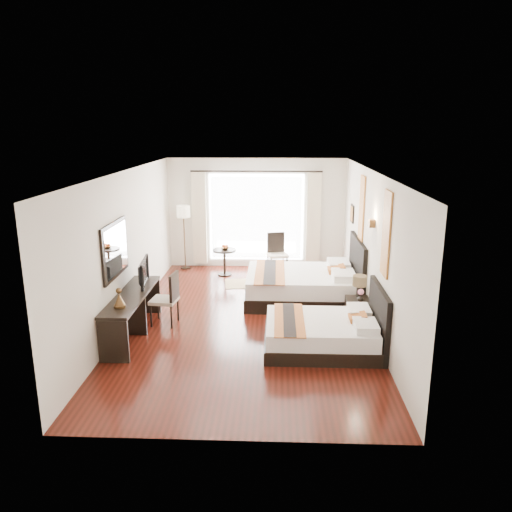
{
  "coord_description": "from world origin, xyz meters",
  "views": [
    {
      "loc": [
        0.51,
        -8.85,
        3.6
      ],
      "look_at": [
        0.13,
        0.36,
        1.17
      ],
      "focal_mm": 35.0,
      "sensor_mm": 36.0,
      "label": 1
    }
  ],
  "objects_px": {
    "console_desk": "(133,315)",
    "desk_chair": "(166,308)",
    "bed_far": "(305,285)",
    "bed_near": "(326,332)",
    "television": "(140,272)",
    "table_lamp": "(360,282)",
    "vase": "(361,298)",
    "fruit_bowl": "(225,248)",
    "nightstand": "(358,312)",
    "window_chair": "(277,261)",
    "floor_lamp": "(184,216)",
    "side_table": "(225,262)"
  },
  "relations": [
    {
      "from": "nightstand",
      "to": "fruit_bowl",
      "type": "xyz_separation_m",
      "value": [
        -2.76,
        3.06,
        0.43
      ]
    },
    {
      "from": "nightstand",
      "to": "floor_lamp",
      "type": "distance_m",
      "value": 5.39
    },
    {
      "from": "console_desk",
      "to": "side_table",
      "type": "relative_size",
      "value": 3.37
    },
    {
      "from": "nightstand",
      "to": "console_desk",
      "type": "bearing_deg",
      "value": -171.32
    },
    {
      "from": "floor_lamp",
      "to": "vase",
      "type": "bearing_deg",
      "value": -43.73
    },
    {
      "from": "fruit_bowl",
      "to": "television",
      "type": "bearing_deg",
      "value": -111.58
    },
    {
      "from": "desk_chair",
      "to": "side_table",
      "type": "bearing_deg",
      "value": -97.0
    },
    {
      "from": "bed_near",
      "to": "fruit_bowl",
      "type": "bearing_deg",
      "value": 117.06
    },
    {
      "from": "bed_near",
      "to": "vase",
      "type": "height_order",
      "value": "bed_near"
    },
    {
      "from": "console_desk",
      "to": "television",
      "type": "xyz_separation_m",
      "value": [
        0.02,
        0.55,
        0.62
      ]
    },
    {
      "from": "console_desk",
      "to": "desk_chair",
      "type": "bearing_deg",
      "value": 48.1
    },
    {
      "from": "window_chair",
      "to": "side_table",
      "type": "bearing_deg",
      "value": -93.29
    },
    {
      "from": "nightstand",
      "to": "desk_chair",
      "type": "distance_m",
      "value": 3.55
    },
    {
      "from": "bed_far",
      "to": "window_chair",
      "type": "relative_size",
      "value": 2.33
    },
    {
      "from": "vase",
      "to": "window_chair",
      "type": "height_order",
      "value": "window_chair"
    },
    {
      "from": "television",
      "to": "fruit_bowl",
      "type": "distance_m",
      "value": 3.38
    },
    {
      "from": "window_chair",
      "to": "bed_far",
      "type": "bearing_deg",
      "value": 3.55
    },
    {
      "from": "bed_near",
      "to": "vase",
      "type": "xyz_separation_m",
      "value": [
        0.7,
        0.91,
        0.28
      ]
    },
    {
      "from": "bed_near",
      "to": "floor_lamp",
      "type": "distance_m",
      "value": 5.71
    },
    {
      "from": "table_lamp",
      "to": "vase",
      "type": "relative_size",
      "value": 3.25
    },
    {
      "from": "bed_far",
      "to": "table_lamp",
      "type": "relative_size",
      "value": 5.7
    },
    {
      "from": "bed_far",
      "to": "fruit_bowl",
      "type": "xyz_separation_m",
      "value": [
        -1.87,
        1.74,
        0.34
      ]
    },
    {
      "from": "console_desk",
      "to": "television",
      "type": "bearing_deg",
      "value": 87.92
    },
    {
      "from": "desk_chair",
      "to": "bed_near",
      "type": "bearing_deg",
      "value": 168.89
    },
    {
      "from": "bed_far",
      "to": "side_table",
      "type": "relative_size",
      "value": 3.6
    },
    {
      "from": "fruit_bowl",
      "to": "floor_lamp",
      "type": "bearing_deg",
      "value": 153.96
    },
    {
      "from": "console_desk",
      "to": "fruit_bowl",
      "type": "distance_m",
      "value": 3.9
    },
    {
      "from": "desk_chair",
      "to": "side_table",
      "type": "xyz_separation_m",
      "value": [
        0.77,
        3.16,
        0.02
      ]
    },
    {
      "from": "bed_far",
      "to": "desk_chair",
      "type": "distance_m",
      "value": 3.01
    },
    {
      "from": "television",
      "to": "floor_lamp",
      "type": "xyz_separation_m",
      "value": [
        0.15,
        3.66,
        0.39
      ]
    },
    {
      "from": "television",
      "to": "floor_lamp",
      "type": "distance_m",
      "value": 3.68
    },
    {
      "from": "bed_far",
      "to": "television",
      "type": "height_order",
      "value": "bed_far"
    },
    {
      "from": "console_desk",
      "to": "desk_chair",
      "type": "height_order",
      "value": "desk_chair"
    },
    {
      "from": "console_desk",
      "to": "floor_lamp",
      "type": "distance_m",
      "value": 4.33
    },
    {
      "from": "bed_near",
      "to": "television",
      "type": "relative_size",
      "value": 2.29
    },
    {
      "from": "nightstand",
      "to": "fruit_bowl",
      "type": "relative_size",
      "value": 2.45
    },
    {
      "from": "window_chair",
      "to": "nightstand",
      "type": "bearing_deg",
      "value": 11.16
    },
    {
      "from": "nightstand",
      "to": "table_lamp",
      "type": "bearing_deg",
      "value": 76.28
    },
    {
      "from": "vase",
      "to": "console_desk",
      "type": "distance_m",
      "value": 4.08
    },
    {
      "from": "bed_far",
      "to": "window_chair",
      "type": "height_order",
      "value": "bed_far"
    },
    {
      "from": "vase",
      "to": "console_desk",
      "type": "height_order",
      "value": "console_desk"
    },
    {
      "from": "table_lamp",
      "to": "desk_chair",
      "type": "relative_size",
      "value": 0.42
    },
    {
      "from": "television",
      "to": "bed_near",
      "type": "bearing_deg",
      "value": -113.21
    },
    {
      "from": "console_desk",
      "to": "fruit_bowl",
      "type": "bearing_deg",
      "value": 71.13
    },
    {
      "from": "desk_chair",
      "to": "floor_lamp",
      "type": "bearing_deg",
      "value": -78.58
    },
    {
      "from": "vase",
      "to": "window_chair",
      "type": "bearing_deg",
      "value": 113.92
    },
    {
      "from": "desk_chair",
      "to": "television",
      "type": "bearing_deg",
      "value": 3.0
    },
    {
      "from": "nightstand",
      "to": "vase",
      "type": "relative_size",
      "value": 4.09
    },
    {
      "from": "desk_chair",
      "to": "table_lamp",
      "type": "bearing_deg",
      "value": -169.54
    },
    {
      "from": "bed_far",
      "to": "nightstand",
      "type": "distance_m",
      "value": 1.6
    }
  ]
}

